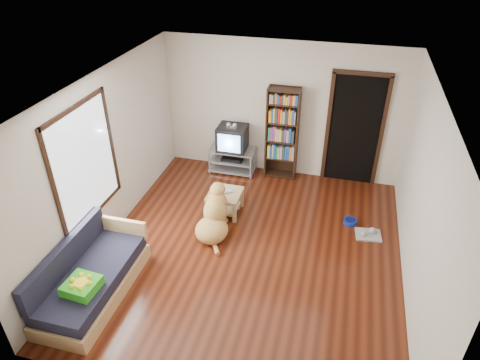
% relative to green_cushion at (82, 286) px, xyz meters
% --- Properties ---
extents(ground, '(5.00, 5.00, 0.00)m').
position_rel_green_cushion_xyz_m(ground, '(1.75, 1.71, -0.49)').
color(ground, '#531F0E').
rests_on(ground, ground).
extents(ceiling, '(5.00, 5.00, 0.00)m').
position_rel_green_cushion_xyz_m(ceiling, '(1.75, 1.71, 2.11)').
color(ceiling, white).
rests_on(ceiling, ground).
extents(wall_back, '(4.50, 0.00, 4.50)m').
position_rel_green_cushion_xyz_m(wall_back, '(1.75, 4.21, 0.81)').
color(wall_back, beige).
rests_on(wall_back, ground).
extents(wall_front, '(4.50, 0.00, 4.50)m').
position_rel_green_cushion_xyz_m(wall_front, '(1.75, -0.79, 0.81)').
color(wall_front, beige).
rests_on(wall_front, ground).
extents(wall_left, '(0.00, 5.00, 5.00)m').
position_rel_green_cushion_xyz_m(wall_left, '(-0.50, 1.71, 0.81)').
color(wall_left, beige).
rests_on(wall_left, ground).
extents(wall_right, '(0.00, 5.00, 5.00)m').
position_rel_green_cushion_xyz_m(wall_right, '(4.00, 1.71, 0.81)').
color(wall_right, beige).
rests_on(wall_right, ground).
extents(green_cushion, '(0.42, 0.42, 0.13)m').
position_rel_green_cushion_xyz_m(green_cushion, '(0.00, 0.00, 0.00)').
color(green_cushion, green).
rests_on(green_cushion, sofa).
extents(laptop, '(0.36, 0.33, 0.02)m').
position_rel_green_cushion_xyz_m(laptop, '(1.10, 2.55, -0.07)').
color(laptop, silver).
rests_on(laptop, coffee_table).
extents(dog_bowl, '(0.22, 0.22, 0.08)m').
position_rel_green_cushion_xyz_m(dog_bowl, '(3.22, 2.79, -0.45)').
color(dog_bowl, navy).
rests_on(dog_bowl, ground).
extents(grey_rag, '(0.43, 0.36, 0.03)m').
position_rel_green_cushion_xyz_m(grey_rag, '(3.52, 2.54, -0.47)').
color(grey_rag, '#969696').
rests_on(grey_rag, ground).
extents(window, '(0.03, 1.46, 1.70)m').
position_rel_green_cushion_xyz_m(window, '(-0.48, 1.21, 1.01)').
color(window, white).
rests_on(window, wall_left).
extents(doorway, '(1.03, 0.05, 2.19)m').
position_rel_green_cushion_xyz_m(doorway, '(3.10, 4.19, 0.63)').
color(doorway, black).
rests_on(doorway, wall_back).
extents(tv_stand, '(0.90, 0.45, 0.50)m').
position_rel_green_cushion_xyz_m(tv_stand, '(0.85, 3.96, -0.22)').
color(tv_stand, '#99999E').
rests_on(tv_stand, ground).
extents(crt_tv, '(0.55, 0.52, 0.58)m').
position_rel_green_cushion_xyz_m(crt_tv, '(0.85, 3.98, 0.26)').
color(crt_tv, black).
rests_on(crt_tv, tv_stand).
extents(bookshelf, '(0.60, 0.30, 1.80)m').
position_rel_green_cushion_xyz_m(bookshelf, '(1.80, 4.06, 0.51)').
color(bookshelf, black).
rests_on(bookshelf, ground).
extents(sofa, '(0.80, 1.80, 0.80)m').
position_rel_green_cushion_xyz_m(sofa, '(-0.12, 0.33, -0.22)').
color(sofa, tan).
rests_on(sofa, ground).
extents(coffee_table, '(0.55, 0.55, 0.40)m').
position_rel_green_cushion_xyz_m(coffee_table, '(1.10, 2.58, -0.21)').
color(coffee_table, tan).
rests_on(coffee_table, ground).
extents(dog, '(0.53, 1.02, 0.84)m').
position_rel_green_cushion_xyz_m(dog, '(1.09, 1.99, -0.18)').
color(dog, tan).
rests_on(dog, ground).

